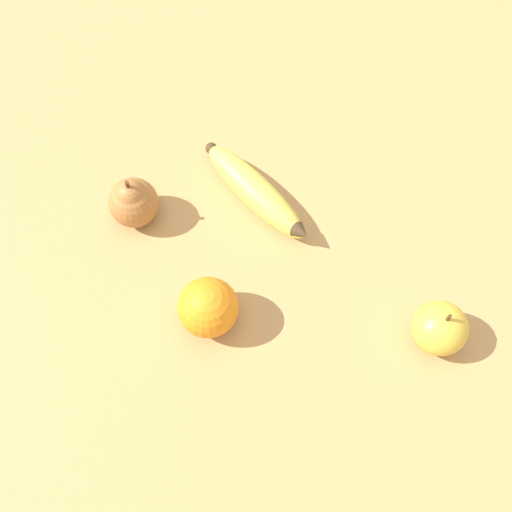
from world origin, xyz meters
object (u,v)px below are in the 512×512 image
orange (208,307)px  apple (440,328)px  banana (256,191)px  pear (133,201)px

orange → apple: bearing=-40.3°
orange → apple: (0.22, -0.19, -0.01)m
banana → pear: pear is taller
pear → orange: bearing=-90.5°
orange → apple: orange is taller
orange → pear: bearing=89.5°
apple → banana: bearing=102.7°
banana → orange: size_ratio=2.79×
banana → pear: (-0.15, 0.08, 0.02)m
orange → apple: size_ratio=1.02×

